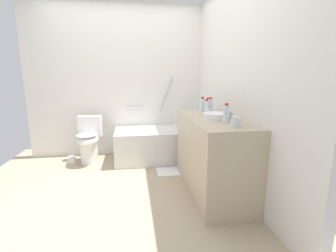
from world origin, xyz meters
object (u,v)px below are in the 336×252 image
at_px(water_bottle_3, 207,105).
at_px(water_bottle_4, 226,114).
at_px(drinking_glass_1, 237,122).
at_px(drinking_glass_3, 205,107).
at_px(toilet, 89,141).
at_px(water_bottle_0, 210,106).
at_px(water_bottle_1, 207,107).
at_px(bathtub, 161,143).
at_px(sink_basin, 216,116).
at_px(water_bottle_2, 202,105).
at_px(toilet_paper_roll, 72,160).
at_px(sink_faucet, 231,116).
at_px(drinking_glass_2, 234,122).
at_px(drinking_glass_0, 209,112).
at_px(bath_mat, 175,171).

xyz_separation_m(water_bottle_3, water_bottle_4, (-0.05, -0.76, 0.01)).
relative_size(drinking_glass_1, drinking_glass_3, 0.78).
relative_size(toilet, water_bottle_0, 3.62).
bearing_deg(water_bottle_1, bathtub, 118.31).
distance_m(sink_basin, water_bottle_0, 0.46).
distance_m(sink_basin, water_bottle_2, 0.50).
xyz_separation_m(toilet, toilet_paper_roll, (-0.28, 0.00, -0.30)).
height_order(toilet, water_bottle_4, water_bottle_4).
distance_m(sink_faucet, water_bottle_0, 0.46).
distance_m(sink_faucet, water_bottle_3, 0.55).
bearing_deg(bathtub, water_bottle_3, -53.90).
xyz_separation_m(bathtub, water_bottle_1, (0.48, -0.89, 0.70)).
height_order(drinking_glass_3, toilet_paper_roll, drinking_glass_3).
xyz_separation_m(water_bottle_2, water_bottle_3, (0.08, 0.04, -0.01)).
bearing_deg(water_bottle_1, drinking_glass_3, 77.64).
relative_size(bathtub, water_bottle_0, 7.15).
distance_m(toilet, drinking_glass_2, 2.43).
height_order(water_bottle_0, water_bottle_2, same).
distance_m(drinking_glass_0, drinking_glass_3, 0.36).
distance_m(bathtub, sink_basin, 1.51).
distance_m(water_bottle_0, bath_mat, 1.08).
bearing_deg(drinking_glass_1, sink_basin, 100.59).
relative_size(water_bottle_0, drinking_glass_0, 2.58).
relative_size(toilet, water_bottle_3, 3.88).
bearing_deg(bath_mat, sink_faucet, -54.61).
height_order(sink_faucet, bath_mat, sink_faucet).
xyz_separation_m(drinking_glass_1, toilet_paper_roll, (-1.95, 1.66, -0.87)).
relative_size(sink_basin, bath_mat, 0.55).
bearing_deg(toilet_paper_roll, drinking_glass_1, -40.46).
bearing_deg(sink_basin, drinking_glass_3, 83.41).
height_order(water_bottle_4, drinking_glass_2, water_bottle_4).
bearing_deg(sink_basin, sink_faucet, -0.00).
height_order(drinking_glass_1, drinking_glass_2, drinking_glass_2).
xyz_separation_m(bathtub, drinking_glass_0, (0.48, -0.98, 0.65)).
height_order(water_bottle_3, bath_mat, water_bottle_3).
height_order(sink_basin, water_bottle_3, water_bottle_3).
distance_m(toilet, drinking_glass_0, 1.98).
height_order(water_bottle_2, drinking_glass_1, water_bottle_2).
distance_m(toilet, bath_mat, 1.44).
distance_m(drinking_glass_0, drinking_glass_1, 0.68).
bearing_deg(drinking_glass_1, water_bottle_0, 89.03).
relative_size(drinking_glass_2, drinking_glass_3, 1.03).
xyz_separation_m(toilet, drinking_glass_2, (1.62, -1.72, 0.58)).
xyz_separation_m(water_bottle_0, water_bottle_4, (-0.06, -0.67, -0.00)).
bearing_deg(water_bottle_2, drinking_glass_1, -85.04).
height_order(sink_basin, sink_faucet, sink_faucet).
relative_size(sink_faucet, water_bottle_2, 0.75).
bearing_deg(sink_basin, drinking_glass_2, -87.65).
relative_size(toilet, bath_mat, 1.42).
bearing_deg(drinking_glass_1, water_bottle_2, 94.96).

